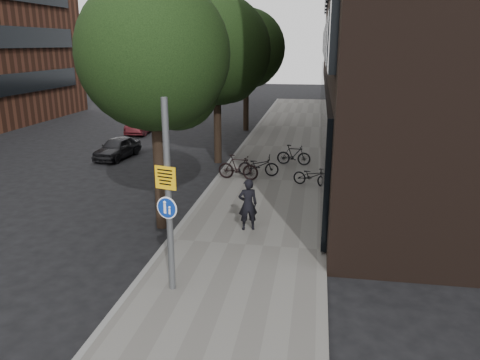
% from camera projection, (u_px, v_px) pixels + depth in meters
% --- Properties ---
extents(ground, '(120.00, 120.00, 0.00)m').
position_uv_depth(ground, '(211.00, 311.00, 10.15)').
color(ground, black).
rests_on(ground, ground).
extents(sidewalk, '(4.50, 60.00, 0.12)m').
position_uv_depth(sidewalk, '(270.00, 181.00, 19.57)').
color(sidewalk, '#64615C').
rests_on(sidewalk, ground).
extents(curb_edge, '(0.15, 60.00, 0.13)m').
position_uv_depth(curb_edge, '(217.00, 178.00, 19.92)').
color(curb_edge, slate).
rests_on(curb_edge, ground).
extents(street_tree_near, '(4.40, 4.40, 7.50)m').
position_uv_depth(street_tree_near, '(158.00, 61.00, 13.51)').
color(street_tree_near, black).
rests_on(street_tree_near, ground).
extents(street_tree_mid, '(5.00, 5.00, 7.80)m').
position_uv_depth(street_tree_mid, '(219.00, 54.00, 21.56)').
color(street_tree_mid, black).
rests_on(street_tree_mid, ground).
extents(street_tree_far, '(5.00, 5.00, 7.80)m').
position_uv_depth(street_tree_far, '(248.00, 51.00, 30.08)').
color(street_tree_far, black).
rests_on(street_tree_far, ground).
extents(signpost, '(0.50, 0.16, 4.40)m').
position_uv_depth(signpost, '(169.00, 197.00, 10.24)').
color(signpost, '#595B5E').
rests_on(signpost, sidewalk).
extents(pedestrian, '(0.67, 0.54, 1.60)m').
position_uv_depth(pedestrian, '(248.00, 204.00, 14.10)').
color(pedestrian, black).
rests_on(pedestrian, sidewalk).
extents(parked_bike_facade_near, '(1.65, 1.07, 0.82)m').
position_uv_depth(parked_bike_facade_near, '(312.00, 176.00, 18.57)').
color(parked_bike_facade_near, black).
rests_on(parked_bike_facade_near, sidewalk).
extents(parked_bike_facade_far, '(1.60, 0.56, 0.95)m').
position_uv_depth(parked_bike_facade_far, '(294.00, 155.00, 21.81)').
color(parked_bike_facade_far, black).
rests_on(parked_bike_facade_far, sidewalk).
extents(parked_bike_curb_near, '(1.76, 0.69, 0.91)m').
position_uv_depth(parked_bike_curb_near, '(258.00, 165.00, 20.00)').
color(parked_bike_curb_near, black).
rests_on(parked_bike_curb_near, sidewalk).
extents(parked_bike_curb_far, '(1.79, 0.73, 1.05)m').
position_uv_depth(parked_bike_curb_far, '(238.00, 167.00, 19.45)').
color(parked_bike_curb_far, black).
rests_on(parked_bike_curb_far, sidewalk).
extents(parked_car_near, '(1.66, 3.29, 1.08)m').
position_uv_depth(parked_car_near, '(117.00, 148.00, 23.60)').
color(parked_car_near, black).
rests_on(parked_car_near, ground).
extents(parked_car_mid, '(1.36, 3.48, 1.13)m').
position_uv_depth(parked_car_mid, '(141.00, 125.00, 30.18)').
color(parked_car_mid, '#4E161B').
rests_on(parked_car_mid, ground).
extents(parked_car_far, '(1.96, 4.41, 1.26)m').
position_uv_depth(parked_car_far, '(178.00, 112.00, 35.52)').
color(parked_car_far, '#1B2431').
rests_on(parked_car_far, ground).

